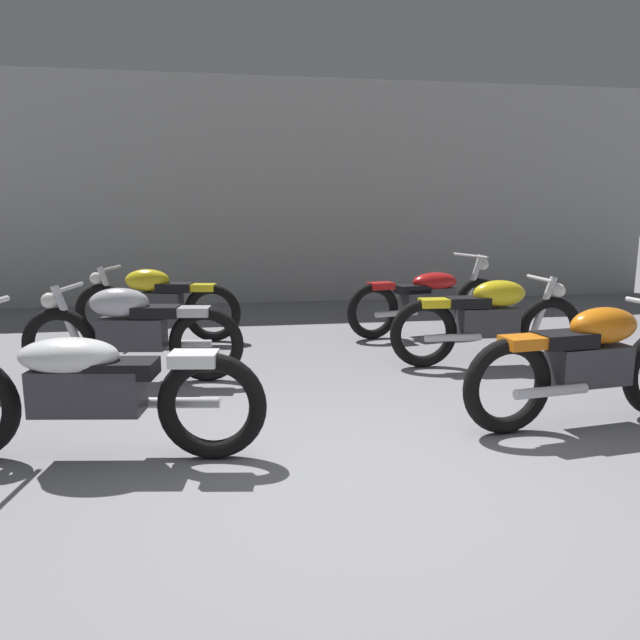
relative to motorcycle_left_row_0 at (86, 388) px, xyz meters
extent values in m
plane|color=gray|center=(1.68, -0.70, -0.45)|extent=(60.00, 60.00, 0.00)
cube|color=#B2B2AD|center=(1.68, 6.31, 1.35)|extent=(13.29, 0.24, 3.60)
torus|color=black|center=(0.75, -0.11, -0.12)|extent=(0.68, 0.21, 0.67)
cube|color=#38383D|center=(0.01, 0.00, -0.02)|extent=(0.69, 0.33, 0.28)
ellipsoid|color=white|center=(-0.09, 0.01, 0.20)|extent=(0.64, 0.40, 0.22)
cube|color=black|center=(0.23, -0.04, 0.12)|extent=(0.43, 0.30, 0.10)
cube|color=white|center=(0.66, -0.10, 0.18)|extent=(0.31, 0.24, 0.08)
cylinder|color=silver|center=(0.53, 0.05, -0.14)|extent=(0.55, 0.15, 0.07)
torus|color=black|center=(-0.62, 1.80, -0.12)|extent=(0.68, 0.20, 0.67)
torus|color=black|center=(0.67, 1.62, -0.12)|extent=(0.68, 0.20, 0.67)
cylinder|color=silver|center=(-0.54, 1.79, 0.14)|extent=(0.25, 0.10, 0.56)
cube|color=#38383D|center=(0.03, 1.71, -0.02)|extent=(0.60, 0.32, 0.28)
ellipsoid|color=#B7B7BC|center=(-0.07, 1.72, 0.26)|extent=(0.55, 0.35, 0.26)
cube|color=black|center=(0.24, 1.68, 0.18)|extent=(0.43, 0.29, 0.10)
cube|color=#B7B7BC|center=(0.57, 1.63, 0.18)|extent=(0.31, 0.24, 0.08)
cylinder|color=silver|center=(-0.48, 1.78, 0.40)|extent=(0.10, 0.48, 0.04)
sphere|color=white|center=(-0.68, 1.81, 0.28)|extent=(0.14, 0.14, 0.14)
cylinder|color=silver|center=(0.44, 1.78, -0.14)|extent=(0.55, 0.15, 0.07)
torus|color=black|center=(-0.58, 3.55, -0.12)|extent=(0.68, 0.25, 0.67)
torus|color=black|center=(0.69, 3.28, -0.12)|extent=(0.68, 0.25, 0.67)
cylinder|color=silver|center=(-0.50, 3.53, 0.14)|extent=(0.25, 0.12, 0.56)
cube|color=#38383D|center=(0.06, 3.42, -0.02)|extent=(0.61, 0.35, 0.28)
ellipsoid|color=yellow|center=(-0.04, 3.44, 0.26)|extent=(0.57, 0.38, 0.26)
cube|color=black|center=(0.27, 3.37, 0.18)|extent=(0.44, 0.32, 0.10)
cube|color=yellow|center=(0.59, 3.30, 0.18)|extent=(0.32, 0.25, 0.08)
cylinder|color=silver|center=(-0.44, 3.52, 0.40)|extent=(0.13, 0.48, 0.04)
sphere|color=white|center=(-0.64, 3.56, 0.28)|extent=(0.14, 0.14, 0.14)
cylinder|color=silver|center=(0.47, 3.46, -0.14)|extent=(0.55, 0.18, 0.07)
torus|color=black|center=(2.73, 0.00, -0.12)|extent=(0.68, 0.19, 0.67)
cube|color=#38383D|center=(3.38, 0.08, -0.02)|extent=(0.60, 0.31, 0.28)
ellipsoid|color=orange|center=(3.48, 0.09, 0.26)|extent=(0.55, 0.34, 0.26)
cube|color=black|center=(3.16, 0.05, 0.18)|extent=(0.43, 0.29, 0.10)
cube|color=orange|center=(2.83, 0.01, 0.18)|extent=(0.30, 0.23, 0.08)
cylinder|color=silver|center=(3.00, -0.10, -0.14)|extent=(0.55, 0.14, 0.07)
torus|color=black|center=(4.04, 1.73, -0.12)|extent=(0.67, 0.13, 0.67)
torus|color=black|center=(2.74, 1.77, -0.12)|extent=(0.67, 0.13, 0.67)
cylinder|color=silver|center=(3.96, 1.73, 0.14)|extent=(0.24, 0.08, 0.56)
cube|color=#38383D|center=(3.39, 1.75, -0.02)|extent=(0.58, 0.26, 0.28)
ellipsoid|color=yellow|center=(3.49, 1.75, 0.26)|extent=(0.53, 0.30, 0.26)
cube|color=black|center=(3.17, 1.76, 0.18)|extent=(0.41, 0.25, 0.10)
cube|color=yellow|center=(2.84, 1.77, 0.18)|extent=(0.29, 0.21, 0.08)
cylinder|color=silver|center=(3.90, 1.73, 0.40)|extent=(0.05, 0.48, 0.04)
sphere|color=white|center=(4.10, 1.73, 0.28)|extent=(0.14, 0.14, 0.14)
cylinder|color=silver|center=(2.99, 1.63, -0.14)|extent=(0.55, 0.09, 0.07)
torus|color=black|center=(4.03, 3.45, -0.12)|extent=(0.68, 0.26, 0.67)
torus|color=black|center=(2.57, 3.11, -0.12)|extent=(0.68, 0.26, 0.67)
cylinder|color=silver|center=(3.96, 3.43, 0.19)|extent=(0.28, 0.13, 0.66)
cube|color=#38383D|center=(3.30, 3.28, -0.02)|extent=(0.70, 0.38, 0.28)
ellipsoid|color=red|center=(3.40, 3.30, 0.20)|extent=(0.66, 0.45, 0.22)
cube|color=black|center=(3.09, 3.23, 0.12)|extent=(0.44, 0.32, 0.10)
cube|color=red|center=(2.67, 3.13, 0.18)|extent=(0.32, 0.26, 0.08)
cylinder|color=silver|center=(3.90, 3.42, 0.50)|extent=(0.19, 0.67, 0.04)
sphere|color=white|center=(4.09, 3.46, 0.38)|extent=(0.14, 0.14, 0.14)
cylinder|color=silver|center=(2.85, 3.04, -0.14)|extent=(0.55, 0.19, 0.07)
camera|label=1|loc=(0.86, -3.63, 1.06)|focal=33.23mm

